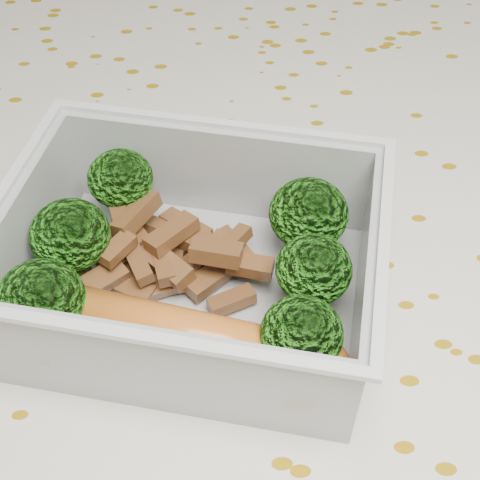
{
  "coord_description": "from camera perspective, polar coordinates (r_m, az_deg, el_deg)",
  "views": [
    {
      "loc": [
        -0.01,
        -0.25,
        1.05
      ],
      "look_at": [
        -0.0,
        -0.01,
        0.78
      ],
      "focal_mm": 50.0,
      "sensor_mm": 36.0,
      "label": 1
    }
  ],
  "objects": [
    {
      "name": "dining_table",
      "position": [
        0.45,
        0.3,
        -9.12
      ],
      "size": [
        1.4,
        0.9,
        0.75
      ],
      "color": "brown",
      "rests_on": "ground"
    },
    {
      "name": "tablecloth",
      "position": [
        0.41,
        0.33,
        -5.23
      ],
      "size": [
        1.46,
        0.96,
        0.19
      ],
      "color": "silver",
      "rests_on": "dining_table"
    },
    {
      "name": "lunch_container",
      "position": [
        0.35,
        -4.12,
        -2.72
      ],
      "size": [
        0.22,
        0.19,
        0.07
      ],
      "color": "silver",
      "rests_on": "tablecloth"
    },
    {
      "name": "broccoli_florets",
      "position": [
        0.34,
        -4.56,
        -1.17
      ],
      "size": [
        0.18,
        0.14,
        0.05
      ],
      "color": "#608C3F",
      "rests_on": "lunch_container"
    },
    {
      "name": "meat_pile",
      "position": [
        0.36,
        -6.21,
        -1.21
      ],
      "size": [
        0.11,
        0.08,
        0.03
      ],
      "color": "brown",
      "rests_on": "lunch_container"
    },
    {
      "name": "sausage",
      "position": [
        0.32,
        -5.11,
        -8.09
      ],
      "size": [
        0.16,
        0.07,
        0.03
      ],
      "color": "#C56621",
      "rests_on": "lunch_container"
    }
  ]
}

